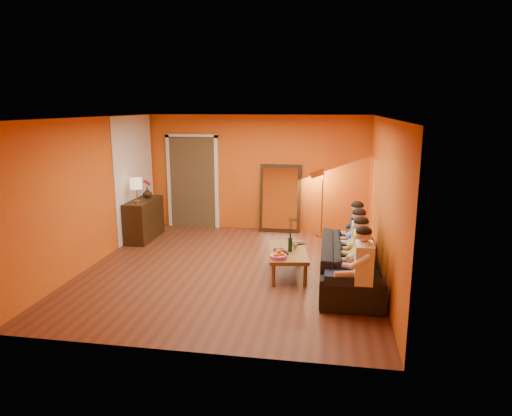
% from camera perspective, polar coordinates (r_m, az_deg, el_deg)
% --- Properties ---
extents(room_shell, '(5.00, 5.50, 2.60)m').
position_cam_1_polar(room_shell, '(8.03, -2.62, 1.98)').
color(room_shell, brown).
rests_on(room_shell, ground).
extents(white_accent, '(0.02, 1.90, 2.58)m').
position_cam_1_polar(white_accent, '(10.10, -14.92, 3.77)').
color(white_accent, white).
rests_on(white_accent, wall_left).
extents(doorway_recess, '(1.06, 0.30, 2.10)m').
position_cam_1_polar(doorway_recess, '(10.79, -7.72, 3.28)').
color(doorway_recess, '#3F2D19').
rests_on(doorway_recess, floor).
extents(door_jamb_left, '(0.08, 0.06, 2.20)m').
position_cam_1_polar(door_jamb_left, '(10.86, -10.79, 3.23)').
color(door_jamb_left, white).
rests_on(door_jamb_left, wall_back).
extents(door_jamb_right, '(0.08, 0.06, 2.20)m').
position_cam_1_polar(door_jamb_right, '(10.53, -4.94, 3.11)').
color(door_jamb_right, white).
rests_on(door_jamb_right, wall_back).
extents(door_header, '(1.22, 0.06, 0.08)m').
position_cam_1_polar(door_header, '(10.56, -8.08, 8.92)').
color(door_header, white).
rests_on(door_header, wall_back).
extents(mirror_frame, '(0.92, 0.27, 1.51)m').
position_cam_1_polar(mirror_frame, '(10.24, 3.04, 1.23)').
color(mirror_frame, black).
rests_on(mirror_frame, floor).
extents(mirror_glass, '(0.78, 0.21, 1.35)m').
position_cam_1_polar(mirror_glass, '(10.20, 3.02, 1.18)').
color(mirror_glass, white).
rests_on(mirror_glass, mirror_frame).
extents(sideboard, '(0.44, 1.18, 0.85)m').
position_cam_1_polar(sideboard, '(9.99, -13.82, -1.39)').
color(sideboard, black).
rests_on(sideboard, floor).
extents(table_lamp, '(0.24, 0.24, 0.51)m').
position_cam_1_polar(table_lamp, '(9.58, -14.72, 2.13)').
color(table_lamp, beige).
rests_on(table_lamp, sideboard).
extents(sofa, '(2.32, 0.91, 0.68)m').
position_cam_1_polar(sofa, '(7.43, 11.66, -6.84)').
color(sofa, black).
rests_on(sofa, floor).
extents(coffee_table, '(0.81, 1.30, 0.42)m').
position_cam_1_polar(coffee_table, '(7.76, 3.91, -6.77)').
color(coffee_table, brown).
rests_on(coffee_table, floor).
extents(floor_lamp, '(0.32, 0.27, 1.44)m').
position_cam_1_polar(floor_lamp, '(9.92, 8.28, 0.50)').
color(floor_lamp, '#CC823B').
rests_on(floor_lamp, floor).
extents(dog, '(0.52, 0.69, 0.74)m').
position_cam_1_polar(dog, '(6.73, 12.31, -8.69)').
color(dog, '#AA784D').
rests_on(dog, floor).
extents(person_far_left, '(0.70, 0.44, 1.22)m').
position_cam_1_polar(person_far_left, '(6.41, 13.26, -7.54)').
color(person_far_left, silver).
rests_on(person_far_left, sofa).
extents(person_mid_left, '(0.70, 0.44, 1.22)m').
position_cam_1_polar(person_mid_left, '(6.93, 12.98, -5.98)').
color(person_mid_left, '#DCD949').
rests_on(person_mid_left, sofa).
extents(person_mid_right, '(0.70, 0.44, 1.22)m').
position_cam_1_polar(person_mid_right, '(7.45, 12.73, -4.64)').
color(person_mid_right, '#8CACD8').
rests_on(person_mid_right, sofa).
extents(person_far_right, '(0.70, 0.44, 1.22)m').
position_cam_1_polar(person_far_right, '(7.98, 12.52, -3.48)').
color(person_far_right, '#2E2E32').
rests_on(person_far_right, sofa).
extents(fruit_bowl, '(0.26, 0.26, 0.16)m').
position_cam_1_polar(fruit_bowl, '(7.25, 2.81, -5.74)').
color(fruit_bowl, '#C94794').
rests_on(fruit_bowl, coffee_table).
extents(wine_bottle, '(0.07, 0.07, 0.31)m').
position_cam_1_polar(wine_bottle, '(7.59, 4.30, -4.31)').
color(wine_bottle, black).
rests_on(wine_bottle, coffee_table).
extents(tumbler, '(0.09, 0.09, 0.08)m').
position_cam_1_polar(tumbler, '(7.78, 4.91, -4.77)').
color(tumbler, '#B27F3F').
rests_on(tumbler, coffee_table).
extents(laptop, '(0.35, 0.31, 0.02)m').
position_cam_1_polar(laptop, '(8.01, 5.47, -4.50)').
color(laptop, black).
rests_on(laptop, coffee_table).
extents(book_lower, '(0.27, 0.31, 0.02)m').
position_cam_1_polar(book_lower, '(7.52, 2.42, -5.60)').
color(book_lower, black).
rests_on(book_lower, coffee_table).
extents(book_mid, '(0.23, 0.27, 0.02)m').
position_cam_1_polar(book_mid, '(7.52, 2.51, -5.43)').
color(book_mid, '#AC131B').
rests_on(book_mid, book_lower).
extents(book_upper, '(0.22, 0.24, 0.02)m').
position_cam_1_polar(book_upper, '(7.49, 2.41, -5.34)').
color(book_upper, black).
rests_on(book_upper, book_mid).
extents(vase, '(0.20, 0.20, 0.21)m').
position_cam_1_polar(vase, '(10.10, -13.42, 1.86)').
color(vase, black).
rests_on(vase, sideboard).
extents(flowers, '(0.17, 0.17, 0.39)m').
position_cam_1_polar(flowers, '(10.07, -13.48, 3.04)').
color(flowers, '#AC131B').
rests_on(flowers, vase).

